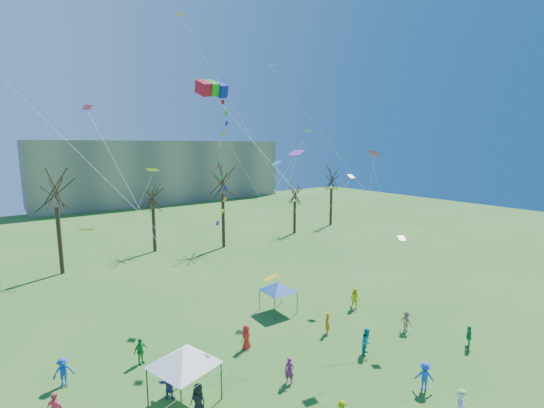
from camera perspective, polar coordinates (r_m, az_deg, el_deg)
distant_building at (r=99.65m, az=-15.94°, el=4.80°), size 60.00×14.00×15.00m
bare_tree_row at (r=49.16m, az=-19.09°, el=0.80°), size 71.67×9.55×11.73m
big_box_kite at (r=21.74m, az=-6.92°, el=6.01°), size 4.42×6.95×20.07m
canopy_tent_white at (r=22.64m, az=-13.15°, el=-21.47°), size 4.16×4.16×3.25m
canopy_tent_blue at (r=32.78m, az=0.95°, el=-12.31°), size 3.53×3.53×2.65m
festival_crowd at (r=24.65m, az=-1.09°, el=-23.64°), size 25.95×13.93×1.82m
small_kites_aloft at (r=26.01m, az=-2.78°, el=6.43°), size 29.48×18.52×34.40m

